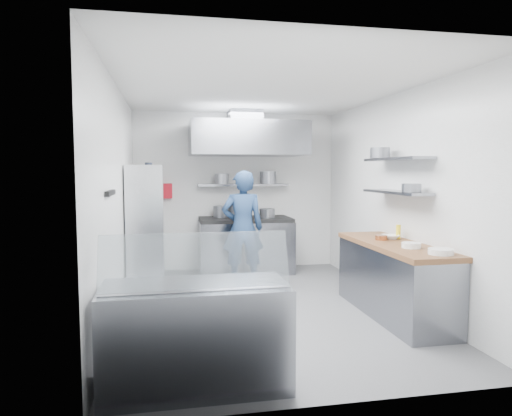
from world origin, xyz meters
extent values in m
plane|color=#4D4D4F|center=(0.00, 0.00, 0.00)|extent=(5.00, 5.00, 0.00)
plane|color=silver|center=(0.00, 0.00, 2.80)|extent=(5.00, 5.00, 0.00)
cube|color=white|center=(0.00, 2.50, 1.40)|extent=(3.60, 2.80, 0.02)
cube|color=white|center=(0.00, -2.50, 1.40)|extent=(3.60, 2.80, 0.02)
cube|color=white|center=(-1.80, 0.00, 1.40)|extent=(2.80, 5.00, 0.02)
cube|color=white|center=(1.80, 0.00, 1.40)|extent=(2.80, 5.00, 0.02)
cube|color=gray|center=(0.10, 2.10, 0.45)|extent=(1.60, 0.80, 0.90)
cube|color=black|center=(0.10, 2.10, 0.93)|extent=(1.57, 0.78, 0.06)
cylinder|color=slate|center=(-0.32, 2.25, 1.06)|extent=(0.26, 0.26, 0.20)
cylinder|color=slate|center=(0.00, 2.32, 1.08)|extent=(0.34, 0.34, 0.24)
cylinder|color=slate|center=(0.46, 1.99, 1.04)|extent=(0.27, 0.27, 0.16)
cube|color=gray|center=(0.10, 2.34, 1.52)|extent=(1.60, 0.30, 0.04)
cylinder|color=slate|center=(-0.30, 2.18, 1.63)|extent=(0.24, 0.24, 0.18)
cylinder|color=slate|center=(0.51, 2.12, 1.65)|extent=(0.29, 0.29, 0.22)
cube|color=gray|center=(0.10, 1.93, 2.30)|extent=(1.90, 1.15, 0.55)
cube|color=slate|center=(0.10, 2.15, 2.68)|extent=(0.55, 0.55, 0.24)
cube|color=red|center=(-1.25, 2.44, 1.42)|extent=(0.22, 0.10, 0.26)
imported|color=navy|center=(-0.08, 1.26, 0.89)|extent=(0.67, 0.46, 1.77)
cube|color=silver|center=(-1.53, 1.06, 0.93)|extent=(0.50, 0.90, 1.85)
cube|color=white|center=(-1.53, 0.95, 0.80)|extent=(0.16, 0.20, 0.18)
cube|color=yellow|center=(-1.53, 1.44, 1.30)|extent=(0.14, 0.18, 0.16)
cylinder|color=black|center=(-1.48, 1.10, 1.80)|extent=(0.11, 0.11, 0.18)
cube|color=black|center=(-1.78, -0.90, 1.55)|extent=(0.04, 0.55, 0.05)
cube|color=gray|center=(1.48, -0.60, 0.42)|extent=(0.62, 2.00, 0.84)
cube|color=brown|center=(1.48, -0.60, 0.87)|extent=(0.65, 2.04, 0.06)
cylinder|color=white|center=(1.58, -1.40, 0.93)|extent=(0.26, 0.26, 0.06)
cylinder|color=white|center=(1.49, -0.98, 0.93)|extent=(0.21, 0.21, 0.06)
cylinder|color=#B56333|center=(1.43, -0.36, 0.93)|extent=(0.15, 0.15, 0.06)
cylinder|color=yellow|center=(1.69, -0.29, 0.99)|extent=(0.06, 0.06, 0.18)
imported|color=white|center=(1.57, -0.31, 0.93)|extent=(0.28, 0.28, 0.06)
cube|color=gray|center=(1.64, -0.30, 1.50)|extent=(0.30, 1.30, 0.04)
cube|color=gray|center=(1.64, -0.30, 1.92)|extent=(0.30, 1.30, 0.04)
cylinder|color=slate|center=(1.61, -0.73, 1.57)|extent=(0.22, 0.22, 0.10)
cylinder|color=slate|center=(1.58, 0.05, 2.01)|extent=(0.26, 0.26, 0.14)
cube|color=gray|center=(-1.00, -2.00, 0.42)|extent=(1.50, 0.70, 0.85)
cube|color=silver|center=(-1.00, -2.12, 1.07)|extent=(1.47, 0.19, 0.42)
camera|label=1|loc=(-1.20, -5.66, 1.77)|focal=32.00mm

